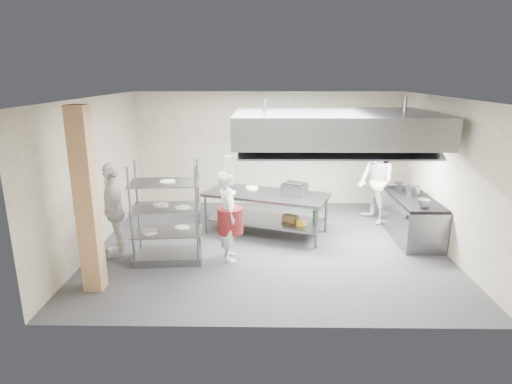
{
  "coord_description": "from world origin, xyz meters",
  "views": [
    {
      "loc": [
        -0.15,
        -8.28,
        3.44
      ],
      "look_at": [
        -0.27,
        0.2,
        1.09
      ],
      "focal_mm": 30.0,
      "sensor_mm": 36.0,
      "label": 1
    }
  ],
  "objects_px": {
    "island": "(266,213)",
    "stockpot": "(413,190)",
    "chef_line": "(376,182)",
    "griddle": "(294,189)",
    "chef_head": "(228,216)",
    "chef_plating": "(114,209)",
    "pass_rack": "(166,213)",
    "cooking_range": "(411,219)"
  },
  "relations": [
    {
      "from": "island",
      "to": "chef_head",
      "type": "relative_size",
      "value": 1.53
    },
    {
      "from": "chef_plating",
      "to": "stockpot",
      "type": "height_order",
      "value": "chef_plating"
    },
    {
      "from": "chef_head",
      "to": "stockpot",
      "type": "relative_size",
      "value": 5.92
    },
    {
      "from": "chef_head",
      "to": "chef_line",
      "type": "bearing_deg",
      "value": -68.9
    },
    {
      "from": "chef_head",
      "to": "griddle",
      "type": "distance_m",
      "value": 1.89
    },
    {
      "from": "pass_rack",
      "to": "cooking_range",
      "type": "height_order",
      "value": "pass_rack"
    },
    {
      "from": "chef_line",
      "to": "griddle",
      "type": "xyz_separation_m",
      "value": [
        -1.98,
        -0.87,
        0.06
      ]
    },
    {
      "from": "island",
      "to": "chef_plating",
      "type": "relative_size",
      "value": 1.44
    },
    {
      "from": "pass_rack",
      "to": "griddle",
      "type": "height_order",
      "value": "pass_rack"
    },
    {
      "from": "pass_rack",
      "to": "griddle",
      "type": "distance_m",
      "value": 2.84
    },
    {
      "from": "chef_head",
      "to": "island",
      "type": "bearing_deg",
      "value": -39.42
    },
    {
      "from": "chef_line",
      "to": "griddle",
      "type": "distance_m",
      "value": 2.16
    },
    {
      "from": "chef_line",
      "to": "griddle",
      "type": "height_order",
      "value": "chef_line"
    },
    {
      "from": "island",
      "to": "chef_plating",
      "type": "bearing_deg",
      "value": -137.85
    },
    {
      "from": "chef_line",
      "to": "griddle",
      "type": "relative_size",
      "value": 3.94
    },
    {
      "from": "chef_head",
      "to": "chef_plating",
      "type": "distance_m",
      "value": 2.23
    },
    {
      "from": "island",
      "to": "chef_line",
      "type": "height_order",
      "value": "chef_line"
    },
    {
      "from": "island",
      "to": "stockpot",
      "type": "bearing_deg",
      "value": 19.02
    },
    {
      "from": "pass_rack",
      "to": "chef_plating",
      "type": "relative_size",
      "value": 1.02
    },
    {
      "from": "chef_line",
      "to": "chef_plating",
      "type": "distance_m",
      "value": 5.87
    },
    {
      "from": "chef_plating",
      "to": "island",
      "type": "bearing_deg",
      "value": 86.84
    },
    {
      "from": "cooking_range",
      "to": "chef_line",
      "type": "relative_size",
      "value": 1.03
    },
    {
      "from": "griddle",
      "to": "cooking_range",
      "type": "bearing_deg",
      "value": 26.83
    },
    {
      "from": "pass_rack",
      "to": "chef_line",
      "type": "distance_m",
      "value": 4.99
    },
    {
      "from": "cooking_range",
      "to": "chef_plating",
      "type": "relative_size",
      "value": 1.08
    },
    {
      "from": "chef_head",
      "to": "griddle",
      "type": "relative_size",
      "value": 3.52
    },
    {
      "from": "cooking_range",
      "to": "chef_plating",
      "type": "bearing_deg",
      "value": -170.86
    },
    {
      "from": "island",
      "to": "chef_plating",
      "type": "height_order",
      "value": "chef_plating"
    },
    {
      "from": "cooking_range",
      "to": "chef_head",
      "type": "height_order",
      "value": "chef_head"
    },
    {
      "from": "chef_plating",
      "to": "stockpot",
      "type": "xyz_separation_m",
      "value": [
        6.12,
        1.16,
        0.08
      ]
    },
    {
      "from": "stockpot",
      "to": "chef_head",
      "type": "bearing_deg",
      "value": -160.65
    },
    {
      "from": "pass_rack",
      "to": "chef_plating",
      "type": "bearing_deg",
      "value": 160.07
    },
    {
      "from": "chef_head",
      "to": "chef_line",
      "type": "height_order",
      "value": "chef_line"
    },
    {
      "from": "chef_line",
      "to": "chef_plating",
      "type": "height_order",
      "value": "chef_line"
    },
    {
      "from": "pass_rack",
      "to": "stockpot",
      "type": "distance_m",
      "value": 5.24
    },
    {
      "from": "pass_rack",
      "to": "island",
      "type": "bearing_deg",
      "value": 33.37
    },
    {
      "from": "island",
      "to": "griddle",
      "type": "height_order",
      "value": "griddle"
    },
    {
      "from": "chef_head",
      "to": "griddle",
      "type": "bearing_deg",
      "value": -57.62
    },
    {
      "from": "chef_line",
      "to": "chef_plating",
      "type": "bearing_deg",
      "value": -88.13
    },
    {
      "from": "pass_rack",
      "to": "chef_line",
      "type": "relative_size",
      "value": 0.97
    },
    {
      "from": "island",
      "to": "griddle",
      "type": "distance_m",
      "value": 0.84
    },
    {
      "from": "pass_rack",
      "to": "chef_line",
      "type": "height_order",
      "value": "chef_line"
    }
  ]
}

